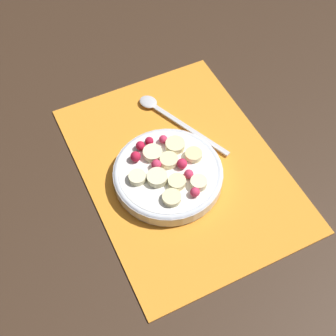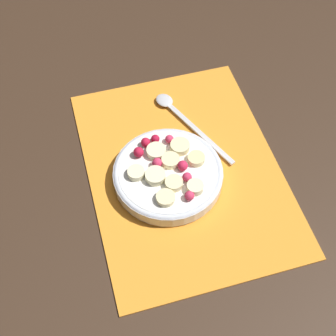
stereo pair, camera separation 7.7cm
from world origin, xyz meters
TOP-DOWN VIEW (x-y plane):
  - ground_plane at (0.00, 0.00)m, footprint 3.00×3.00m
  - placemat at (0.00, 0.00)m, footprint 0.44×0.33m
  - fruit_bowl at (-0.01, 0.03)m, footprint 0.19×0.19m
  - spoon at (0.12, -0.03)m, footprint 0.20×0.10m

SIDE VIEW (x-z plane):
  - ground_plane at x=0.00m, z-range 0.00..0.00m
  - placemat at x=0.00m, z-range 0.00..0.01m
  - spoon at x=0.12m, z-range 0.01..0.01m
  - fruit_bowl at x=-0.01m, z-range 0.00..0.04m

